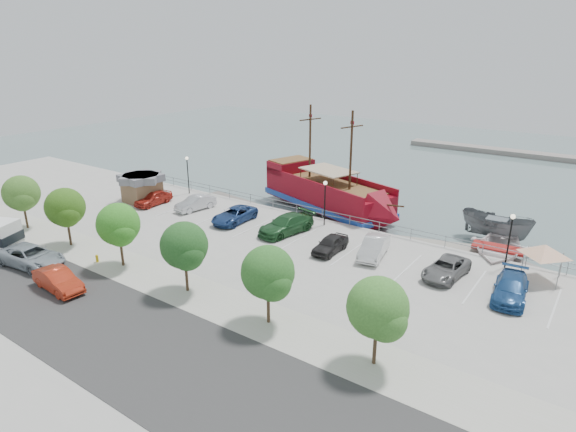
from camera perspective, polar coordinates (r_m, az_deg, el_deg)
The scene contains 34 objects.
ground at distance 40.72m, azimuth -0.47°, elevation -5.02°, with size 160.00×160.00×0.00m, color slate.
land_slab at distance 28.64m, azimuth -27.14°, elevation -18.09°, with size 100.00×58.00×1.20m, color #A2A29C.
street at distance 30.28m, azimuth -18.89°, elevation -13.29°, with size 100.00×8.00×0.04m, color #363636.
sidewalk at distance 33.50m, azimuth -10.61°, elevation -9.15°, with size 100.00×4.00×0.05m, color #AEAE9C.
seawall_railing at distance 46.25m, azimuth 5.16°, elevation -0.00°, with size 50.00×0.06×1.00m.
far_shore at distance 87.47m, azimuth 27.03°, elevation 6.47°, with size 40.00×3.00×0.80m, color gray.
pirate_ship at distance 50.92m, azimuth 5.59°, elevation 2.30°, with size 18.68×10.16×11.58m.
patrol_boat at distance 47.49m, azimuth 23.41°, elevation -1.41°, with size 2.45×6.52×2.52m, color slate.
speedboat at distance 43.64m, azimuth 23.56°, elevation -3.94°, with size 5.19×7.26×1.50m, color white.
dock_west at distance 55.75m, azimuth -6.88°, elevation 1.90°, with size 6.82×1.95×0.39m, color slate.
dock_mid at distance 44.40m, azimuth 16.60°, elevation -3.43°, with size 7.73×2.21×0.44m, color gray.
dock_east at distance 42.96m, azimuth 26.01°, elevation -5.50°, with size 6.48×1.85×0.37m, color gray.
shed at distance 54.00m, azimuth -16.94°, elevation 3.28°, with size 4.08×4.08×3.03m.
canopy_tent at distance 38.45m, azimuth 28.26°, elevation -3.01°, with size 3.83×3.83×3.10m.
street_van at distance 41.61m, azimuth -28.14°, elevation -4.24°, with size 2.60×5.64×1.57m, color #939FA8.
street_sedan at distance 36.79m, azimuth -25.59°, elevation -6.87°, with size 1.57×4.51×1.49m, color #B22C16.
fire_hydrant at distance 40.25m, azimuth -21.70°, elevation -4.67°, with size 0.23×0.23×0.66m.
lamp_post_left at distance 55.46m, azimuth -11.82°, elevation 5.55°, with size 0.36×0.36×4.28m.
lamp_post_mid at distance 44.43m, azimuth 4.40°, elevation 2.47°, with size 0.36×0.36×4.28m.
lamp_post_right at distance 39.23m, azimuth 24.87°, elevation -1.67°, with size 0.36×0.36×4.28m.
tree_a at distance 49.48m, azimuth -29.04°, elevation 2.24°, with size 3.30×3.20×5.00m.
tree_b at distance 43.46m, azimuth -24.87°, elevation 0.78°, with size 3.30×3.20×5.00m.
tree_c at distance 37.78m, azimuth -19.41°, elevation -1.13°, with size 3.30×3.20×5.00m.
tree_d at distance 32.61m, azimuth -12.11°, elevation -3.67°, with size 3.30×3.20×5.00m.
tree_e at distance 28.25m, azimuth -2.26°, elevation -6.97°, with size 3.30×3.20×5.00m.
tree_f at distance 25.12m, azimuth 10.79°, elevation -10.94°, with size 3.30×3.20×5.00m.
parked_car_a at distance 52.88m, azimuth -15.67°, elevation 2.08°, with size 1.76×4.36×1.49m, color #AD271B.
parked_car_b at distance 50.18m, azimuth -10.92°, elevation 1.51°, with size 1.52×4.36×1.44m, color silver.
parked_car_c at distance 46.08m, azimuth -6.37°, elevation 0.11°, with size 2.35×5.10×1.42m, color navy.
parked_car_d at distance 43.04m, azimuth -0.23°, elevation -1.00°, with size 2.32×5.70×1.65m, color #225429.
parked_car_e at distance 39.31m, azimuth 5.04°, elevation -3.33°, with size 1.64×4.07×1.39m, color black.
parked_car_f at distance 38.96m, azimuth 10.16°, elevation -3.66°, with size 1.65×4.74×1.56m, color silver.
parked_car_g at distance 36.91m, azimuth 18.24°, elevation -5.92°, with size 2.19×4.75×1.32m, color slate.
parked_car_h at distance 35.45m, azimuth 24.89°, elevation -7.76°, with size 2.07×5.08×1.47m, color navy.
Camera 1 is at (21.61, -30.12, 15.85)m, focal length 30.00 mm.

